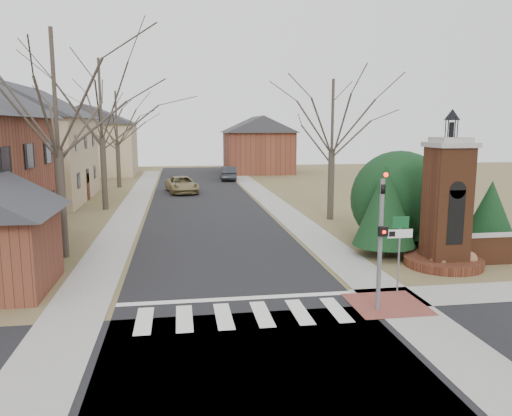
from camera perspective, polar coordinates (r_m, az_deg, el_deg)
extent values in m
plane|color=brown|center=(15.06, -1.10, -13.28)|extent=(120.00, 120.00, 0.00)
cube|color=black|center=(36.29, -5.79, 0.13)|extent=(8.00, 70.00, 0.01)
cube|color=black|center=(12.38, 0.88, -18.55)|extent=(120.00, 8.00, 0.01)
cube|color=silver|center=(15.79, -1.50, -12.14)|extent=(8.00, 2.20, 0.02)
cube|color=silver|center=(17.19, -2.15, -10.33)|extent=(8.00, 0.35, 0.02)
cube|color=gray|center=(36.92, 2.29, 0.34)|extent=(2.00, 60.00, 0.02)
cube|color=gray|center=(36.40, -13.99, -0.07)|extent=(2.00, 60.00, 0.02)
cube|color=brown|center=(17.21, 14.75, -10.61)|extent=(2.40, 2.40, 0.02)
cylinder|color=slate|center=(16.07, 13.99, -4.23)|extent=(0.14, 0.14, 4.20)
imported|color=black|center=(15.74, 14.27, 2.69)|extent=(0.15, 0.18, 0.90)
sphere|color=#FF0C05|center=(15.51, 14.63, 3.70)|extent=(0.14, 0.14, 0.14)
cube|color=black|center=(15.80, 14.31, -2.61)|extent=(0.28, 0.16, 0.30)
sphere|color=#FF0C05|center=(15.72, 14.44, -2.68)|extent=(0.11, 0.11, 0.11)
cylinder|color=slate|center=(18.02, 16.00, -5.46)|extent=(0.06, 0.06, 2.60)
cube|color=silver|center=(17.81, 16.15, -2.83)|extent=(0.90, 0.03, 0.30)
cube|color=black|center=(17.67, 15.29, -2.89)|extent=(0.22, 0.02, 0.18)
cube|color=#104C23|center=(17.73, 16.21, -1.57)|extent=(0.60, 0.03, 0.40)
cylinder|color=brown|center=(22.41, 20.60, -5.77)|extent=(3.20, 3.20, 0.36)
cube|color=brown|center=(21.94, 20.95, 0.09)|extent=(1.50, 1.50, 5.00)
cube|color=black|center=(21.38, 21.85, -1.01)|extent=(0.70, 0.10, 2.20)
cube|color=gray|center=(21.70, 21.34, 6.75)|extent=(1.70, 1.70, 0.20)
cube|color=gray|center=(21.70, 21.37, 7.28)|extent=(1.30, 1.30, 0.20)
cylinder|color=black|center=(21.69, 21.43, 8.33)|extent=(0.20, 0.20, 0.60)
cone|color=black|center=(21.70, 21.53, 9.92)|extent=(0.64, 0.64, 0.45)
cube|color=tan|center=(42.49, -24.83, 5.00)|extent=(9.00, 12.00, 6.40)
cube|color=tan|center=(62.67, -18.26, 6.34)|extent=(10.00, 8.00, 6.00)
cube|color=tan|center=(61.56, -21.31, 9.85)|extent=(0.75, 0.75, 3.08)
cube|color=brown|center=(62.65, 0.22, 6.35)|extent=(8.00, 8.00, 5.00)
cube|color=brown|center=(60.66, -1.65, 9.46)|extent=(0.75, 0.75, 2.80)
cylinder|color=#473D33|center=(23.34, 14.33, -4.69)|extent=(0.20, 0.20, 0.50)
cone|color=black|center=(22.93, 14.54, 0.29)|extent=(2.80, 2.80, 3.60)
cylinder|color=#473D33|center=(25.82, 20.05, -3.62)|extent=(0.20, 0.20, 0.50)
cone|color=black|center=(25.42, 20.35, 1.55)|extent=(3.40, 3.40, 4.20)
cylinder|color=#473D33|center=(26.02, 24.98, -3.84)|extent=(0.20, 0.20, 0.50)
cone|color=black|center=(25.72, 25.23, -0.26)|extent=(2.40, 2.40, 2.80)
sphere|color=black|center=(25.91, 16.03, 1.46)|extent=(4.80, 4.80, 4.80)
cylinder|color=#473D33|center=(23.59, -21.33, 0.47)|extent=(0.40, 0.40, 4.83)
cylinder|color=#473D33|center=(36.29, -16.99, 3.77)|extent=(0.40, 0.40, 5.04)
cylinder|color=#473D33|center=(49.23, -15.46, 4.84)|extent=(0.40, 0.40, 4.41)
cylinder|color=#473D33|center=(31.43, 8.55, 2.50)|extent=(0.40, 0.40, 4.20)
imported|color=olive|center=(44.16, -8.46, 2.66)|extent=(3.10, 5.45, 1.43)
imported|color=#2C2F33|center=(54.14, -3.24, 4.00)|extent=(1.73, 4.60, 1.50)
sphere|color=brown|center=(21.83, 20.22, -5.64)|extent=(0.73, 0.73, 0.73)
sphere|color=brown|center=(22.49, 23.13, -5.42)|extent=(0.70, 0.70, 0.70)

